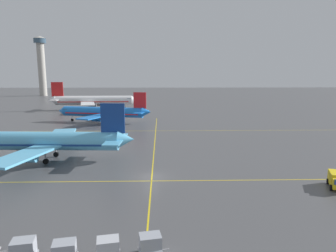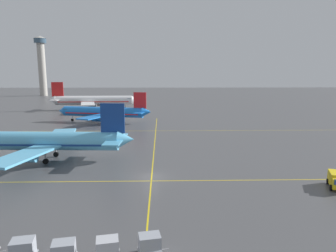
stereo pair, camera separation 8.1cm
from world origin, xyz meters
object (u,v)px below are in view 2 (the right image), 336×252
(baggage_cart_row_second, at_px, (23,249))
(control_tower, at_px, (42,62))
(airliner_second_row, at_px, (104,112))
(airliner_front_gate, at_px, (43,141))
(airliner_third_row, at_px, (93,100))
(baggage_cart_row_fifth, at_px, (150,244))
(baggage_cart_row_middle, at_px, (64,251))
(baggage_cart_row_fourth, at_px, (108,248))

(baggage_cart_row_second, distance_m, control_tower, 210.49)
(airliner_second_row, xyz_separation_m, baggage_cart_row_second, (6.76, -73.59, -2.43))
(baggage_cart_row_second, bearing_deg, airliner_front_gate, 108.03)
(airliner_second_row, relative_size, airliner_third_row, 0.81)
(airliner_front_gate, relative_size, baggage_cart_row_fifth, 11.96)
(baggage_cart_row_middle, bearing_deg, airliner_second_row, 97.99)
(airliner_third_row, xyz_separation_m, baggage_cart_row_fourth, (25.41, -108.16, -3.18))
(airliner_third_row, distance_m, control_tower, 105.66)
(airliner_front_gate, height_order, baggage_cart_row_fifth, airliner_front_gate)
(baggage_cart_row_second, distance_m, baggage_cart_row_fifth, 10.90)
(baggage_cart_row_fifth, bearing_deg, control_tower, 113.39)
(airliner_second_row, distance_m, baggage_cart_row_second, 73.94)
(baggage_cart_row_fifth, bearing_deg, baggage_cart_row_fourth, -171.74)
(baggage_cart_row_middle, xyz_separation_m, baggage_cart_row_fifth, (7.26, 0.93, 0.00))
(airliner_front_gate, xyz_separation_m, airliner_third_row, (-8.33, 77.96, 0.56))
(baggage_cart_row_fourth, xyz_separation_m, control_tower, (-80.86, 195.84, 23.24))
(airliner_third_row, distance_m, baggage_cart_row_middle, 110.77)
(airliner_third_row, bearing_deg, baggage_cart_row_fourth, -76.78)
(airliner_second_row, relative_size, baggage_cart_row_middle, 11.24)
(airliner_second_row, xyz_separation_m, airliner_third_row, (-11.39, 34.55, 0.75))
(baggage_cart_row_second, height_order, control_tower, control_tower)
(baggage_cart_row_middle, height_order, baggage_cart_row_fourth, same)
(airliner_second_row, distance_m, baggage_cart_row_fourth, 74.97)
(baggage_cart_row_fourth, height_order, baggage_cart_row_fifth, same)
(baggage_cart_row_fifth, bearing_deg, airliner_front_gate, 124.91)
(airliner_front_gate, relative_size, airliner_second_row, 1.06)
(airliner_third_row, relative_size, baggage_cart_row_middle, 13.80)
(baggage_cart_row_fifth, bearing_deg, baggage_cart_row_second, -177.31)
(airliner_front_gate, height_order, control_tower, control_tower)
(baggage_cart_row_second, xyz_separation_m, control_tower, (-73.60, 195.82, 23.24))
(airliner_front_gate, distance_m, control_tower, 178.68)
(baggage_cart_row_middle, xyz_separation_m, control_tower, (-77.23, 196.24, 23.24))
(baggage_cart_row_fifth, bearing_deg, baggage_cart_row_middle, -172.73)
(baggage_cart_row_second, relative_size, baggage_cart_row_fifth, 1.00)
(airliner_front_gate, xyz_separation_m, baggage_cart_row_fifth, (20.71, -29.68, -2.63))
(baggage_cart_row_second, bearing_deg, baggage_cart_row_fourth, -0.12)
(airliner_front_gate, bearing_deg, baggage_cart_row_fourth, -60.51)
(baggage_cart_row_second, height_order, baggage_cart_row_fifth, same)
(airliner_front_gate, relative_size, baggage_cart_row_fourth, 11.96)
(airliner_front_gate, height_order, baggage_cart_row_fourth, airliner_front_gate)
(baggage_cart_row_second, distance_m, baggage_cart_row_fourth, 7.26)
(baggage_cart_row_middle, relative_size, baggage_cart_row_fifth, 1.00)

